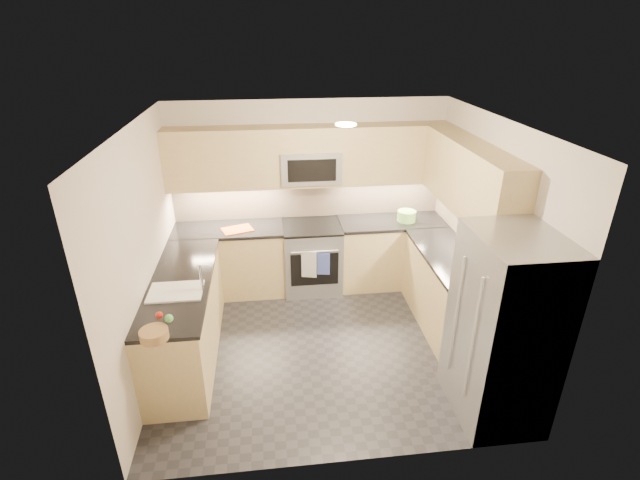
{
  "coord_description": "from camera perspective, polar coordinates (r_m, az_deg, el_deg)",
  "views": [
    {
      "loc": [
        -0.55,
        -4.29,
        3.34
      ],
      "look_at": [
        0.0,
        0.35,
        1.15
      ],
      "focal_mm": 26.0,
      "sensor_mm": 36.0,
      "label": 1
    }
  ],
  "objects": [
    {
      "name": "utensil_bowl",
      "position": [
        6.3,
        10.6,
        2.93
      ],
      "size": [
        0.31,
        0.31,
        0.14
      ],
      "primitive_type": "cylinder",
      "rotation": [
        0.0,
        0.0,
        0.29
      ],
      "color": "#79C052",
      "rests_on": "countertop_back_right"
    },
    {
      "name": "countertop_back_right",
      "position": [
        6.31,
        8.86,
        2.23
      ],
      "size": [
        1.42,
        0.63,
        0.04
      ],
      "primitive_type": "cube",
      "color": "black",
      "rests_on": "base_cab_back_right"
    },
    {
      "name": "wall_front",
      "position": [
        3.45,
        3.87,
        -12.21
      ],
      "size": [
        3.6,
        0.02,
        2.5
      ],
      "primitive_type": "cube",
      "color": "beige",
      "rests_on": "floor"
    },
    {
      "name": "base_cab_back_right",
      "position": [
        6.5,
        8.59,
        -1.59
      ],
      "size": [
        1.42,
        0.6,
        0.9
      ],
      "primitive_type": "cube",
      "color": "tan",
      "rests_on": "floor"
    },
    {
      "name": "fruit_pear",
      "position": [
        4.21,
        -18.1,
        -9.17
      ],
      "size": [
        0.07,
        0.07,
        0.07
      ],
      "primitive_type": "sphere",
      "color": "#4DAA49",
      "rests_on": "fruit_basket"
    },
    {
      "name": "fridge_handle_right",
      "position": [
        4.4,
        16.38,
        -8.92
      ],
      "size": [
        0.02,
        0.02,
        1.2
      ],
      "primitive_type": "cylinder",
      "color": "#B2B5BA",
      "rests_on": "refrigerator"
    },
    {
      "name": "upper_cab_back",
      "position": [
        5.94,
        -1.23,
        10.31
      ],
      "size": [
        3.6,
        0.35,
        0.75
      ],
      "primitive_type": "cube",
      "color": "tan",
      "rests_on": "wall_back"
    },
    {
      "name": "refrigerator",
      "position": [
        4.45,
        21.63,
        -10.17
      ],
      "size": [
        0.7,
        0.9,
        1.8
      ],
      "primitive_type": "cube",
      "color": "gray",
      "rests_on": "floor"
    },
    {
      "name": "microwave",
      "position": [
        5.95,
        -1.2,
        9.09
      ],
      "size": [
        0.76,
        0.4,
        0.4
      ],
      "primitive_type": "cube",
      "color": "#9B9EA3",
      "rests_on": "upper_cab_back"
    },
    {
      "name": "countertop_right",
      "position": [
        5.46,
        16.11,
        -2.29
      ],
      "size": [
        0.63,
        1.7,
        0.04
      ],
      "primitive_type": "cube",
      "color": "black",
      "rests_on": "base_cab_right"
    },
    {
      "name": "base_cab_right",
      "position": [
        5.68,
        15.55,
        -6.51
      ],
      "size": [
        0.6,
        1.7,
        0.9
      ],
      "primitive_type": "cube",
      "color": "tan",
      "rests_on": "floor"
    },
    {
      "name": "backsplash_back",
      "position": [
        6.29,
        -1.33,
        5.15
      ],
      "size": [
        3.6,
        0.01,
        0.51
      ],
      "primitive_type": "cube",
      "color": "tan",
      "rests_on": "wall_back"
    },
    {
      "name": "microwave_door",
      "position": [
        5.75,
        -0.99,
        8.53
      ],
      "size": [
        0.6,
        0.01,
        0.28
      ],
      "primitive_type": "cube",
      "color": "black",
      "rests_on": "microwave"
    },
    {
      "name": "dish_towel_check",
      "position": [
        5.92,
        -1.36,
        -3.04
      ],
      "size": [
        0.19,
        0.06,
        0.36
      ],
      "primitive_type": "cube",
      "rotation": [
        0.0,
        0.0,
        -0.24
      ],
      "color": "silver",
      "rests_on": "oven_handle"
    },
    {
      "name": "wall_left",
      "position": [
        4.94,
        -20.73,
        -1.69
      ],
      "size": [
        0.02,
        3.2,
        2.5
      ],
      "primitive_type": "cube",
      "color": "beige",
      "rests_on": "floor"
    },
    {
      "name": "wall_back",
      "position": [
        6.28,
        -1.34,
        5.64
      ],
      "size": [
        3.6,
        0.02,
        2.5
      ],
      "primitive_type": "cube",
      "color": "beige",
      "rests_on": "floor"
    },
    {
      "name": "oven_door_glass",
      "position": [
        6.01,
        -0.66,
        -3.66
      ],
      "size": [
        0.62,
        0.02,
        0.45
      ],
      "primitive_type": "cube",
      "color": "black",
      "rests_on": "gas_range"
    },
    {
      "name": "sink_basin",
      "position": [
        4.83,
        -17.23,
        -6.8
      ],
      "size": [
        0.52,
        0.38,
        0.16
      ],
      "primitive_type": "cube",
      "color": "white",
      "rests_on": "base_cab_peninsula"
    },
    {
      "name": "cutting_board",
      "position": [
        6.03,
        -10.13,
        1.28
      ],
      "size": [
        0.43,
        0.36,
        0.01
      ],
      "primitive_type": "cube",
      "rotation": [
        0.0,
        0.0,
        0.33
      ],
      "color": "orange",
      "rests_on": "countertop_back_left"
    },
    {
      "name": "oven_handle",
      "position": [
        5.86,
        -0.66,
        -1.44
      ],
      "size": [
        0.6,
        0.02,
        0.02
      ],
      "primitive_type": "cylinder",
      "rotation": [
        0.0,
        1.57,
        0.0
      ],
      "color": "#B2B5BA",
      "rests_on": "gas_range"
    },
    {
      "name": "fruit_apple",
      "position": [
        4.28,
        -19.17,
        -8.73
      ],
      "size": [
        0.06,
        0.06,
        0.06
      ],
      "primitive_type": "sphere",
      "color": "#9D1E12",
      "rests_on": "fruit_basket"
    },
    {
      "name": "countertop_peninsula",
      "position": [
        5.02,
        -16.84,
        -4.91
      ],
      "size": [
        0.63,
        2.0,
        0.04
      ],
      "primitive_type": "cube",
      "color": "black",
      "rests_on": "base_cab_peninsula"
    },
    {
      "name": "fridge_handle_left",
      "position": [
        4.14,
        18.24,
        -11.63
      ],
      "size": [
        0.02,
        0.02,
        1.2
      ],
      "primitive_type": "cylinder",
      "color": "#B2B5BA",
      "rests_on": "refrigerator"
    },
    {
      "name": "countertop_back_left",
      "position": [
        6.12,
        -11.25,
        1.29
      ],
      "size": [
        1.42,
        0.63,
        0.04
      ],
      "primitive_type": "cube",
      "color": "black",
      "rests_on": "base_cab_back_left"
    },
    {
      "name": "floor",
      "position": [
        5.47,
        0.44,
        -12.56
      ],
      "size": [
        3.6,
        3.2,
        0.0
      ],
      "primitive_type": "cube",
      "color": "#25252A",
      "rests_on": "ground"
    },
    {
      "name": "ceiling",
      "position": [
        4.41,
        0.55,
        14.12
      ],
      "size": [
        3.6,
        3.2,
        0.02
      ],
      "primitive_type": "cube",
      "color": "beige",
      "rests_on": "wall_back"
    },
    {
      "name": "dish_towel_blue",
      "position": [
        5.94,
        0.43,
        -2.94
      ],
      "size": [
        0.16,
        0.04,
        0.31
      ],
      "primitive_type": "cube",
      "rotation": [
        0.0,
        0.0,
        -0.15
      ],
      "color": "#38489A",
      "rests_on": "oven_handle"
    },
    {
      "name": "base_cab_peninsula",
      "position": [
        5.26,
        -16.2,
        -9.36
      ],
      "size": [
        0.6,
        2.0,
        0.9
      ],
      "primitive_type": "cube",
      "color": "tan",
      "rests_on": "floor"
    },
    {
      "name": "wall_right",
      "position": [
        5.32,
        20.1,
        0.35
      ],
      "size": [
        0.02,
        3.2,
        2.5
      ],
      "primitive_type": "cube",
      "color": "beige",
      "rests_on": "floor"
    },
    {
      "name": "range_cooktop",
      "position": [
        6.1,
        -1.02,
        1.66
      ],
      "size": [
        0.76,
        0.65,
        0.03
      ],
      "primitive_type": "cube",
      "color": "black",
      "rests_on": "gas_range"
    },
    {
      "name": "base_cab_back_left",
      "position": [
        6.32,
        -10.9,
        -2.61
      ],
      "size": [
        1.42,
        0.6,
        0.9
      ],
      "primitive_type": "cube",
      "color": "tan",
      "rests_on": "floor"
    },
    {
      "name": "gas_range",
      "position": [
        6.29,
        -0.98,
        -2.19
      ],
      "size": [
        0.76,
        0.65,
        0.91
      ],
      "primitive_type": "cube",
      "color": "#929499",
      "rests_on": "floor"
    },
    {
      "name": "backsplash_right",
      "position": [
        5.71,
        18.08,
        1.72
      ],
      "size": [
        0.01,
        2.3,
        0.51
      ],
      "primitive_type": "cube",
      "color": "tan",
      "rests_on": "wall_right"
    },
    {
      "name": "upper_cab_right",
      "position": [
        5.28,
        18.04,
        7.18
      ],
      "size": [
        0.35,
        1.95,
        0.75
      ],
      "primitive_type": "cube",
      "color": "tan",
      "rests_on": "wall_right"
    },
    {
      "name": "faucet",
      "position": [
        4.68,
        -14.41,
        -4.62
      ],
      "size": [
        0.03,
        0.03,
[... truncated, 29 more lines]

